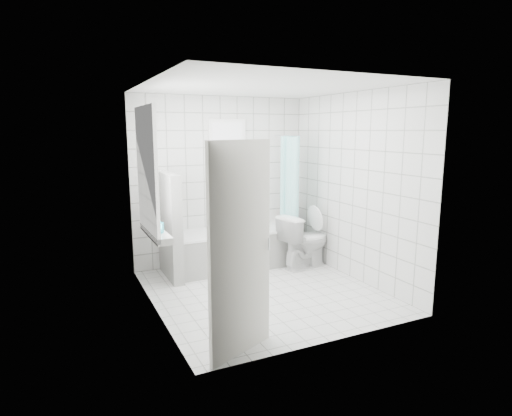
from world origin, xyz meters
TOP-DOWN VIEW (x-y plane):
  - ground at (0.00, 0.00)m, footprint 3.00×3.00m
  - ceiling at (0.00, 0.00)m, footprint 3.00×3.00m
  - wall_back at (0.00, 1.50)m, footprint 2.80×0.02m
  - wall_front at (0.00, -1.50)m, footprint 2.80×0.02m
  - wall_left at (-1.40, 0.00)m, footprint 0.02×3.00m
  - wall_right at (1.40, 0.00)m, footprint 0.02×3.00m
  - window_left at (-1.35, 0.30)m, footprint 0.01×0.90m
  - window_back at (0.10, 1.46)m, footprint 0.50×0.01m
  - window_sill at (-1.31, 0.30)m, footprint 0.18×1.02m
  - door at (-0.89, -1.31)m, footprint 0.74×0.37m
  - bathtub at (0.07, 1.12)m, footprint 1.89×0.77m
  - partition_wall at (-0.94, 1.07)m, footprint 0.15×0.85m
  - tiled_ledge at (1.16, 1.38)m, footprint 0.40×0.24m
  - toilet at (1.03, 0.65)m, footprint 0.89×0.62m
  - curtain_rod at (0.95, 1.10)m, footprint 0.02×0.80m
  - shower_curtain at (0.95, 0.97)m, footprint 0.14×0.48m
  - tub_faucet at (0.17, 1.46)m, footprint 0.18×0.06m
  - sill_bottles at (-1.30, 0.37)m, footprint 0.14×0.56m
  - ledge_bottles at (1.18, 1.36)m, footprint 0.19×0.17m

SIDE VIEW (x-z plane):
  - ground at x=0.00m, z-range 0.00..0.00m
  - tiled_ledge at x=1.16m, z-range 0.00..0.55m
  - bathtub at x=0.07m, z-range 0.00..0.58m
  - toilet at x=1.03m, z-range 0.00..0.83m
  - ledge_bottles at x=1.18m, z-range 0.53..0.81m
  - partition_wall at x=-0.94m, z-range 0.00..1.50m
  - tub_faucet at x=0.17m, z-range 0.82..0.88m
  - window_sill at x=-1.31m, z-range 0.82..0.90m
  - door at x=-0.89m, z-range 0.00..2.00m
  - sill_bottles at x=-1.30m, z-range 0.88..1.17m
  - shower_curtain at x=0.95m, z-range 0.21..1.99m
  - wall_back at x=0.00m, z-range 0.00..2.60m
  - wall_front at x=0.00m, z-range 0.00..2.60m
  - wall_left at x=-1.40m, z-range 0.00..2.60m
  - wall_right at x=1.40m, z-range 0.00..2.60m
  - window_left at x=-1.35m, z-range 0.90..2.30m
  - window_back at x=0.10m, z-range 1.70..2.20m
  - curtain_rod at x=0.95m, z-range 1.99..2.01m
  - ceiling at x=0.00m, z-range 2.60..2.60m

